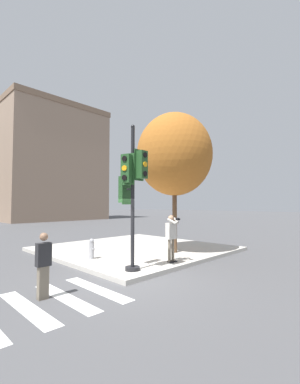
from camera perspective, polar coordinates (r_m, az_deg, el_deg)
ground_plane at (r=8.40m, az=-4.98°, el=-18.73°), size 160.00×160.00×0.00m
sidewalk_corner at (r=13.21m, az=-3.29°, el=-12.49°), size 8.00×8.00×0.16m
traffic_signal_pole at (r=8.43m, az=-4.17°, el=1.18°), size 0.80×1.14×4.82m
person_photographer at (r=9.76m, az=4.77°, el=-9.21°), size 0.50×0.53×1.74m
pedestrian_distant at (r=7.04m, az=-22.62°, el=-14.51°), size 0.34×0.20×1.61m
street_tree at (r=11.88m, az=5.44°, el=8.27°), size 3.43×3.43×6.32m
fire_hydrant at (r=10.67m, az=-12.84°, el=-12.19°), size 0.20×0.26×0.79m
building_right at (r=41.67m, az=-20.62°, el=6.01°), size 14.42×8.99×17.03m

